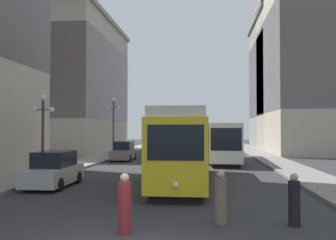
% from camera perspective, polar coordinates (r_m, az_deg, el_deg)
% --- Properties ---
extents(sidewalk_left, '(2.86, 120.00, 0.15)m').
position_cam_1_polar(sidewalk_left, '(50.22, -6.25, -4.73)').
color(sidewalk_left, gray).
rests_on(sidewalk_left, ground).
extents(sidewalk_right, '(2.86, 120.00, 0.15)m').
position_cam_1_polar(sidewalk_right, '(49.48, 13.17, -4.75)').
color(sidewalk_right, gray).
rests_on(sidewalk_right, ground).
extents(streetcar, '(2.68, 12.61, 3.89)m').
position_cam_1_polar(streetcar, '(20.53, 2.53, -3.83)').
color(streetcar, black).
rests_on(streetcar, ground).
extents(transit_bus, '(2.95, 12.57, 3.45)m').
position_cam_1_polar(transit_bus, '(34.21, 8.72, -3.12)').
color(transit_bus, black).
rests_on(transit_bus, ground).
extents(parked_car_left_near, '(1.96, 4.45, 1.82)m').
position_cam_1_polar(parked_car_left_near, '(20.17, -17.15, -7.39)').
color(parked_car_left_near, black).
rests_on(parked_car_left_near, ground).
extents(parked_car_left_mid, '(1.99, 4.74, 1.82)m').
position_cam_1_polar(parked_car_left_mid, '(35.62, -6.83, -4.84)').
color(parked_car_left_mid, black).
rests_on(parked_car_left_mid, ground).
extents(pedestrian_crossing_near, '(0.38, 0.38, 1.71)m').
position_cam_1_polar(pedestrian_crossing_near, '(10.80, -6.71, -12.96)').
color(pedestrian_crossing_near, maroon).
rests_on(pedestrian_crossing_near, ground).
extents(pedestrian_crossing_far, '(0.38, 0.38, 1.68)m').
position_cam_1_polar(pedestrian_crossing_far, '(11.96, 8.11, -11.90)').
color(pedestrian_crossing_far, '#6B5B4C').
rests_on(pedestrian_crossing_far, ground).
extents(pedestrian_on_sidewalk, '(0.36, 0.36, 1.61)m').
position_cam_1_polar(pedestrian_on_sidewalk, '(12.20, 18.87, -11.78)').
color(pedestrian_on_sidewalk, black).
rests_on(pedestrian_on_sidewalk, ground).
extents(lamp_post_left_near, '(1.41, 0.36, 4.87)m').
position_cam_1_polar(lamp_post_left_near, '(23.38, -18.71, -0.31)').
color(lamp_post_left_near, '#333338').
rests_on(lamp_post_left_near, sidewalk_left).
extents(lamp_post_left_far, '(1.41, 0.36, 6.13)m').
position_cam_1_polar(lamp_post_left_far, '(39.39, -8.39, 0.27)').
color(lamp_post_left_far, '#333338').
rests_on(lamp_post_left_far, sidewalk_left).
extents(building_left_midblock, '(15.45, 20.20, 16.87)m').
position_cam_1_polar(building_left_midblock, '(49.92, -17.09, 5.17)').
color(building_left_midblock, '#A89E8E').
rests_on(building_left_midblock, ground).
extents(building_right_corner, '(12.76, 18.84, 20.86)m').
position_cam_1_polar(building_right_corner, '(50.79, 21.71, 7.45)').
color(building_right_corner, '#B2A893').
rests_on(building_right_corner, ground).
extents(building_right_midblock, '(14.58, 17.35, 20.14)m').
position_cam_1_polar(building_right_midblock, '(61.00, 19.85, 5.60)').
color(building_right_midblock, gray).
rests_on(building_right_midblock, ground).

